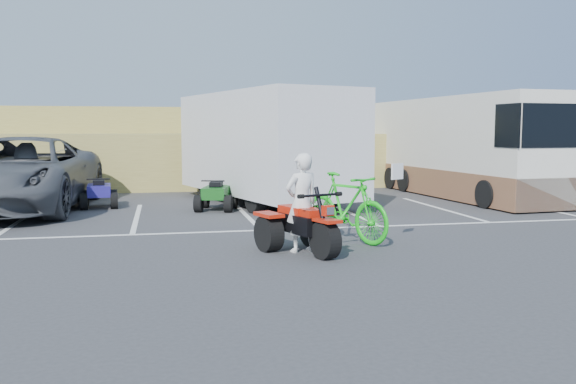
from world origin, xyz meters
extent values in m
plane|color=#363639|center=(0.00, 0.00, 0.00)|extent=(100.00, 100.00, 0.00)
cube|color=white|center=(-5.40, 5.00, 0.00)|extent=(0.12, 5.00, 0.01)
cube|color=white|center=(-2.70, 5.00, 0.00)|extent=(0.12, 5.00, 0.01)
cube|color=white|center=(0.00, 5.00, 0.00)|extent=(0.12, 5.00, 0.01)
cube|color=white|center=(2.70, 5.00, 0.00)|extent=(0.12, 5.00, 0.01)
cube|color=white|center=(5.40, 5.00, 0.00)|extent=(0.12, 5.00, 0.01)
cube|color=white|center=(8.10, 5.00, 0.00)|extent=(0.12, 5.00, 0.01)
cube|color=white|center=(0.00, 2.40, 0.00)|extent=(28.00, 0.12, 0.01)
cube|color=olive|center=(0.00, 14.00, 1.00)|extent=(40.00, 6.00, 2.00)
cube|color=olive|center=(0.00, 17.50, 2.00)|extent=(40.00, 4.00, 2.20)
imported|color=white|center=(0.33, -0.01, 0.88)|extent=(0.74, 0.61, 1.76)
imported|color=#14BF19|center=(1.40, 0.85, 0.67)|extent=(1.57, 2.25, 1.33)
imported|color=#4B4D53|center=(-5.77, 6.92, 0.99)|extent=(3.81, 7.32, 1.97)
cube|color=silver|center=(0.91, 7.15, 1.78)|extent=(4.61, 7.39, 2.87)
cylinder|color=black|center=(0.91, 7.15, 0.40)|extent=(2.65, 1.49, 0.80)
cube|color=silver|center=(7.47, 7.89, 1.61)|extent=(2.87, 8.85, 3.13)
cube|color=brown|center=(7.47, 7.89, 0.48)|extent=(2.92, 8.85, 0.87)
cube|color=black|center=(7.82, 3.53, 2.26)|extent=(2.00, 0.18, 1.13)
camera|label=1|loc=(-2.10, -10.39, 2.16)|focal=38.00mm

